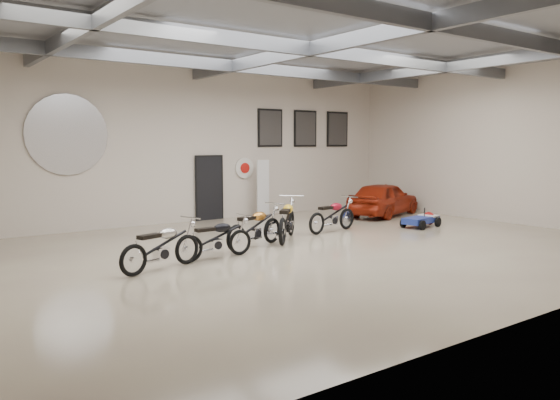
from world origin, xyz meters
TOP-DOWN VIEW (x-y plane):
  - floor at (0.00, 0.00)m, footprint 16.00×12.00m
  - ceiling at (0.00, 0.00)m, footprint 16.00×12.00m
  - back_wall at (0.00, 6.00)m, footprint 16.00×0.02m
  - right_wall at (8.00, 0.00)m, footprint 0.02×12.00m
  - ceiling_beams at (0.00, 0.00)m, footprint 15.80×11.80m
  - door at (0.50, 5.95)m, footprint 0.92×0.08m
  - logo_plaque at (-4.00, 5.95)m, footprint 2.30×0.06m
  - poster_left at (3.00, 5.96)m, footprint 1.05×0.08m
  - poster_mid at (4.60, 5.96)m, footprint 1.05×0.08m
  - poster_right at (6.20, 5.96)m, footprint 1.05×0.08m
  - oil_sign at (1.90, 5.95)m, footprint 0.72×0.10m
  - banner_stand at (2.37, 5.50)m, footprint 0.55×0.28m
  - motorcycle_silver at (-3.79, 0.05)m, footprint 2.06×1.13m
  - motorcycle_black at (-2.36, 0.37)m, footprint 1.85×0.64m
  - motorcycle_gold at (-0.93, 0.98)m, footprint 2.11×1.22m
  - motorcycle_yellow at (0.30, 1.30)m, footprint 2.02×2.02m
  - motorcycle_red at (2.17, 1.63)m, footprint 2.01×0.91m
  - go_kart at (5.11, 0.74)m, footprint 1.73×0.99m
  - vintage_car at (6.00, 3.25)m, footprint 2.46×3.79m

SIDE VIEW (x-z plane):
  - floor at x=0.00m, z-range -0.01..0.01m
  - go_kart at x=5.11m, z-range 0.00..0.59m
  - motorcycle_black at x=-2.36m, z-range 0.00..0.95m
  - motorcycle_red at x=2.17m, z-range 0.00..1.01m
  - motorcycle_silver at x=-3.79m, z-range 0.00..1.02m
  - motorcycle_gold at x=-0.93m, z-range 0.00..1.05m
  - motorcycle_yellow at x=0.30m, z-range 0.00..1.13m
  - vintage_car at x=6.00m, z-range 0.00..1.20m
  - banner_stand at x=2.37m, z-range 0.00..1.95m
  - door at x=0.50m, z-range 0.00..2.10m
  - oil_sign at x=1.90m, z-range 1.34..2.06m
  - back_wall at x=0.00m, z-range 0.00..5.00m
  - right_wall at x=8.00m, z-range 0.00..5.00m
  - logo_plaque at x=-4.00m, z-range 2.22..3.38m
  - poster_left at x=3.00m, z-range 2.42..3.78m
  - poster_mid at x=4.60m, z-range 2.42..3.78m
  - poster_right at x=6.20m, z-range 2.42..3.78m
  - ceiling_beams at x=0.00m, z-range 4.59..4.91m
  - ceiling at x=0.00m, z-range 5.00..5.00m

